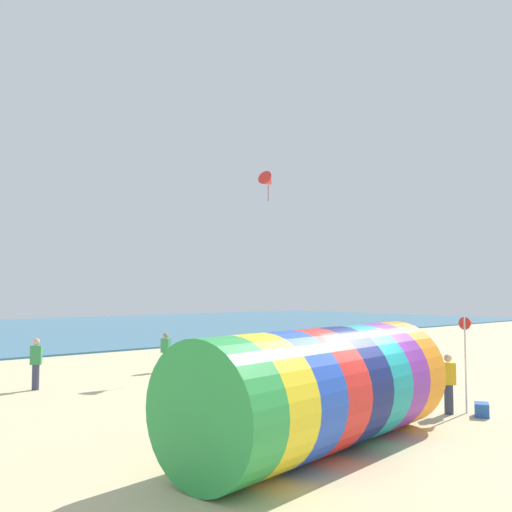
{
  "coord_description": "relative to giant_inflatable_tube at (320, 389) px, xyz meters",
  "views": [
    {
      "loc": [
        -9.79,
        -8.12,
        3.35
      ],
      "look_at": [
        -0.75,
        2.09,
        4.19
      ],
      "focal_mm": 40.0,
      "sensor_mm": 36.0,
      "label": 1
    }
  ],
  "objects": [
    {
      "name": "kite_handler",
      "position": [
        5.35,
        0.11,
        -0.46
      ],
      "size": [
        0.42,
        0.4,
        1.63
      ],
      "color": "#383D56",
      "rests_on": "ground"
    },
    {
      "name": "beach_flag",
      "position": [
        6.03,
        -0.14,
        1.06
      ],
      "size": [
        0.47,
        0.36,
        2.64
      ],
      "color": "silver",
      "rests_on": "ground"
    },
    {
      "name": "cooler_box",
      "position": [
        5.71,
        -0.64,
        -1.1
      ],
      "size": [
        0.63,
        0.57,
        0.36
      ],
      "primitive_type": "cube",
      "rotation": [
        0.0,
        0.0,
        0.5
      ],
      "color": "#2659B2",
      "rests_on": "ground"
    },
    {
      "name": "ground_plane",
      "position": [
        0.73,
        -0.09,
        -1.28
      ],
      "size": [
        120.0,
        120.0,
        0.0
      ],
      "primitive_type": "plane",
      "color": "#CCBA8C"
    },
    {
      "name": "bystander_near_water",
      "position": [
        -1.7,
        11.43,
        -0.39
      ],
      "size": [
        0.42,
        0.39,
        1.75
      ],
      "color": "#383D56",
      "rests_on": "ground"
    },
    {
      "name": "giant_inflatable_tube",
      "position": [
        0.0,
        0.0,
        0.0
      ],
      "size": [
        7.4,
        3.47,
        2.57
      ],
      "color": "green",
      "rests_on": "ground"
    },
    {
      "name": "bystander_mid_beach",
      "position": [
        4.02,
        12.28,
        -0.47
      ],
      "size": [
        0.35,
        0.42,
        1.61
      ],
      "color": "#726651",
      "rests_on": "ground"
    },
    {
      "name": "kite_red_delta",
      "position": [
        8.44,
        10.72,
        7.1
      ],
      "size": [
        1.03,
        0.9,
        1.35
      ],
      "color": "red"
    }
  ]
}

